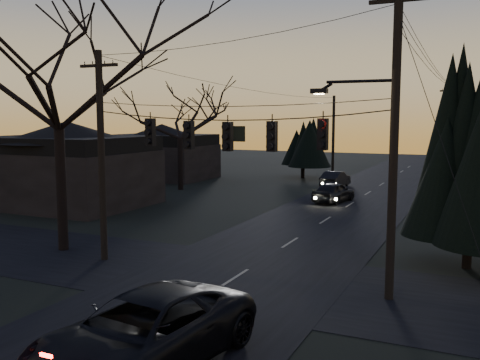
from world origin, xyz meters
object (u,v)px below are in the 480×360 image
at_px(evergreen_right, 472,151).
at_px(utility_pole_left, 105,260).
at_px(suv_near, 144,333).
at_px(sedan_oncoming_a, 334,192).
at_px(bare_tree_left, 57,80).
at_px(utility_pole_far_r, 447,191).
at_px(utility_pole_right, 389,299).
at_px(utility_pole_far_l, 332,175).
at_px(sedan_oncoming_b, 335,179).

bearing_deg(evergreen_right, utility_pole_left, -160.27).
xyz_separation_m(suv_near, sedan_oncoming_a, (-2.35, 25.90, -0.15)).
bearing_deg(suv_near, bare_tree_left, 149.05).
distance_m(utility_pole_far_r, bare_tree_left, 31.79).
bearing_deg(sedan_oncoming_a, utility_pole_left, 86.31).
xyz_separation_m(utility_pole_left, bare_tree_left, (-2.72, 0.56, 7.46)).
bearing_deg(sedan_oncoming_a, suv_near, 105.78).
height_order(utility_pole_right, utility_pole_left, utility_pole_right).
distance_m(utility_pole_right, sedan_oncoming_a, 19.78).
distance_m(evergreen_right, suv_near, 14.37).
relative_size(utility_pole_far_l, evergreen_right, 1.00).
xyz_separation_m(utility_pole_left, utility_pole_far_l, (0.00, 36.00, 0.00)).
distance_m(bare_tree_left, suv_near, 14.21).
xyz_separation_m(utility_pole_far_l, evergreen_right, (13.66, -31.10, 4.58)).
height_order(utility_pole_right, utility_pole_far_r, utility_pole_right).
bearing_deg(sedan_oncoming_b, utility_pole_far_r, -165.72).
height_order(utility_pole_right, sedan_oncoming_b, utility_pole_right).
xyz_separation_m(evergreen_right, sedan_oncoming_a, (-8.93, 13.67, -3.88)).
bearing_deg(bare_tree_left, utility_pole_far_r, 62.60).
bearing_deg(utility_pole_left, sedan_oncoming_a, 75.71).
distance_m(utility_pole_left, utility_pole_far_l, 36.00).
relative_size(bare_tree_left, evergreen_right, 1.34).
bearing_deg(sedan_oncoming_a, sedan_oncoming_b, -65.57).
xyz_separation_m(bare_tree_left, evergreen_right, (16.38, 4.34, -2.88)).
bearing_deg(evergreen_right, utility_pole_far_l, 113.71).
bearing_deg(utility_pole_far_l, suv_near, -80.72).
bearing_deg(utility_pole_far_r, utility_pole_far_l, 145.18).
relative_size(evergreen_right, sedan_oncoming_a, 1.93).
distance_m(utility_pole_far_r, suv_near, 35.61).
xyz_separation_m(utility_pole_far_l, bare_tree_left, (-2.72, -35.44, 7.46)).
bearing_deg(bare_tree_left, utility_pole_far_l, 85.61).
distance_m(evergreen_right, sedan_oncoming_b, 24.42).
bearing_deg(bare_tree_left, utility_pole_left, -11.71).
relative_size(bare_tree_left, sedan_oncoming_b, 2.62).
distance_m(sedan_oncoming_a, sedan_oncoming_b, 8.09).
relative_size(sedan_oncoming_a, sedan_oncoming_b, 1.02).
height_order(utility_pole_right, utility_pole_far_l, utility_pole_right).
relative_size(bare_tree_left, suv_near, 1.73).
bearing_deg(utility_pole_far_r, evergreen_right, -84.66).
relative_size(utility_pole_far_r, sedan_oncoming_a, 2.05).
height_order(bare_tree_left, suv_near, bare_tree_left).
distance_m(bare_tree_left, evergreen_right, 17.19).
bearing_deg(suv_near, utility_pole_far_r, 90.76).
bearing_deg(utility_pole_far_l, evergreen_right, -66.29).
relative_size(utility_pole_far_r, sedan_oncoming_b, 2.09).
bearing_deg(utility_pole_far_r, utility_pole_left, -112.33).
bearing_deg(suv_near, sedan_oncoming_a, 103.07).
bearing_deg(sedan_oncoming_a, utility_pole_far_r, -115.07).
relative_size(bare_tree_left, sedan_oncoming_a, 2.58).
xyz_separation_m(utility_pole_far_r, sedan_oncoming_b, (-8.70, -1.58, 0.67)).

